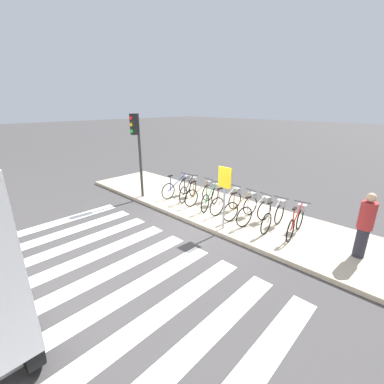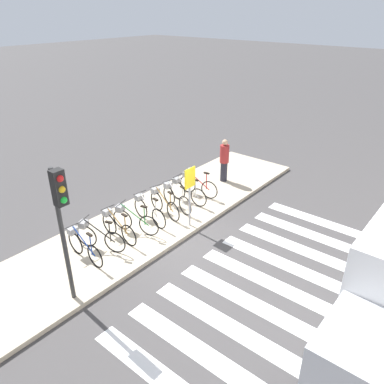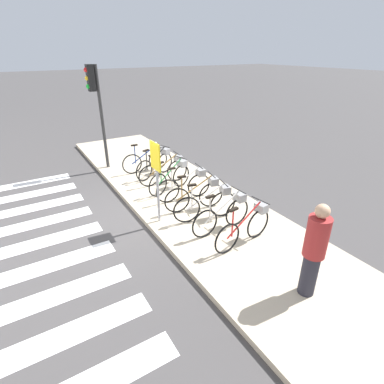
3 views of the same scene
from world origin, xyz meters
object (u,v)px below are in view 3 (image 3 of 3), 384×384
(parked_bicycle_8, at_px, (247,225))
(sign_post, at_px, (156,169))
(parked_bicycle_1, at_px, (157,163))
(pedestrian, at_px, (314,249))
(parked_bicycle_2, at_px, (166,170))
(parked_bicycle_6, at_px, (209,202))
(parked_bicycle_5, at_px, (198,193))
(traffic_light, at_px, (95,96))
(parked_bicycle_7, at_px, (225,213))
(parked_bicycle_3, at_px, (172,176))
(parked_bicycle_4, at_px, (187,184))
(parked_bicycle_0, at_px, (148,158))

(parked_bicycle_8, distance_m, sign_post, 2.23)
(parked_bicycle_1, height_order, pedestrian, pedestrian)
(parked_bicycle_2, xyz_separation_m, parked_bicycle_6, (2.37, -0.10, 0.00))
(parked_bicycle_5, height_order, traffic_light, traffic_light)
(parked_bicycle_7, xyz_separation_m, pedestrian, (2.22, -0.00, 0.43))
(parked_bicycle_7, distance_m, traffic_light, 5.63)
(traffic_light, xyz_separation_m, sign_post, (4.10, 0.05, -1.04))
(sign_post, bearing_deg, parked_bicycle_6, 64.11)
(parked_bicycle_3, relative_size, parked_bicycle_8, 0.97)
(parked_bicycle_7, relative_size, parked_bicycle_8, 1.00)
(parked_bicycle_2, relative_size, parked_bicycle_4, 1.00)
(parked_bicycle_8, bearing_deg, parked_bicycle_5, -178.18)
(parked_bicycle_3, xyz_separation_m, parked_bicycle_5, (1.31, 0.02, 0.00))
(parked_bicycle_3, bearing_deg, parked_bicycle_4, 5.87)
(parked_bicycle_4, bearing_deg, parked_bicycle_3, -174.13)
(parked_bicycle_0, relative_size, parked_bicycle_8, 1.00)
(parked_bicycle_6, height_order, traffic_light, traffic_light)
(parked_bicycle_1, bearing_deg, traffic_light, -142.15)
(parked_bicycle_6, bearing_deg, pedestrian, 0.58)
(parked_bicycle_4, height_order, parked_bicycle_7, same)
(parked_bicycle_0, height_order, parked_bicycle_6, same)
(parked_bicycle_2, height_order, pedestrian, pedestrian)
(parked_bicycle_0, relative_size, parked_bicycle_3, 1.03)
(parked_bicycle_1, distance_m, traffic_light, 2.75)
(parked_bicycle_8, relative_size, pedestrian, 0.94)
(parked_bicycle_4, relative_size, parked_bicycle_8, 1.00)
(parked_bicycle_5, distance_m, parked_bicycle_8, 1.74)
(parked_bicycle_5, relative_size, sign_post, 0.80)
(parked_bicycle_0, height_order, traffic_light, traffic_light)
(parked_bicycle_3, xyz_separation_m, parked_bicycle_7, (2.41, 0.01, 0.00))
(parked_bicycle_2, height_order, parked_bicycle_6, same)
(parked_bicycle_3, distance_m, pedestrian, 4.66)
(parked_bicycle_0, height_order, parked_bicycle_7, same)
(parked_bicycle_0, distance_m, traffic_light, 2.45)
(parked_bicycle_6, bearing_deg, parked_bicycle_4, 175.42)
(parked_bicycle_2, relative_size, parked_bicycle_5, 1.01)
(parked_bicycle_1, height_order, parked_bicycle_8, same)
(parked_bicycle_6, xyz_separation_m, parked_bicycle_8, (1.21, 0.10, 0.00))
(parked_bicycle_7, bearing_deg, parked_bicycle_6, -176.75)
(parked_bicycle_6, height_order, sign_post, sign_post)
(parked_bicycle_5, bearing_deg, pedestrian, -0.24)
(parked_bicycle_2, distance_m, traffic_light, 3.17)
(parked_bicycle_1, xyz_separation_m, sign_post, (2.53, -1.16, 0.86))
(parked_bicycle_0, bearing_deg, pedestrian, -0.15)
(parked_bicycle_5, relative_size, pedestrian, 0.92)
(parked_bicycle_4, height_order, parked_bicycle_5, same)
(parked_bicycle_3, distance_m, sign_post, 1.91)
(parked_bicycle_1, bearing_deg, parked_bicycle_4, -0.72)
(parked_bicycle_4, distance_m, parked_bicycle_6, 1.16)
(traffic_light, relative_size, sign_post, 1.71)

